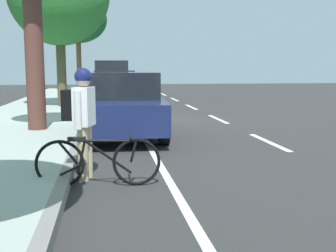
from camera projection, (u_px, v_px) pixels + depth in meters
ground at (139, 122)px, 12.63m from camera, size 58.36×58.36×0.00m
sidewalk at (25, 121)px, 12.13m from camera, size 3.28×36.47×0.17m
curb_edge at (86, 120)px, 12.38m from camera, size 0.16×36.47×0.17m
lane_stripe_centre at (218, 119)px, 13.33m from camera, size 0.14×35.80×0.01m
lane_stripe_bike_edge at (135, 122)px, 12.61m from camera, size 0.12×36.47×0.01m
parked_suv_grey_nearest at (113, 79)px, 22.63m from camera, size 2.18×4.80×1.99m
parked_sedan_silver_second at (115, 90)px, 16.92m from camera, size 2.02×4.49×1.52m
parked_sedan_dark_blue_mid at (125, 104)px, 10.08m from camera, size 2.01×4.48×1.52m
bicycle_at_curb at (98, 161)px, 5.73m from camera, size 1.71×0.46×0.72m
cyclist_with_backpack at (82, 113)px, 6.06m from camera, size 0.48×0.60×1.63m
street_tree_near_cyclist at (78, 19)px, 26.82m from camera, size 3.72×3.72×6.07m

